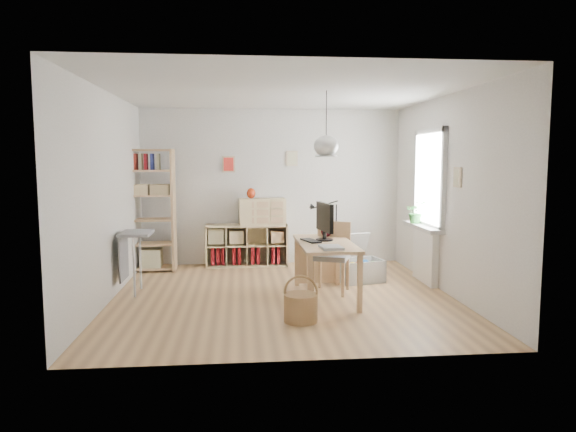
{
  "coord_description": "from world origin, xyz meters",
  "views": [
    {
      "loc": [
        -0.56,
        -6.72,
        1.82
      ],
      "look_at": [
        0.1,
        0.3,
        1.05
      ],
      "focal_mm": 32.0,
      "sensor_mm": 36.0,
      "label": 1
    }
  ],
  "objects": [
    {
      "name": "wicker_basket",
      "position": [
        0.11,
        -1.11,
        0.17
      ],
      "size": [
        0.39,
        0.38,
        0.53
      ],
      "rotation": [
        0.0,
        0.0,
        -0.14
      ],
      "color": "#A5764A",
      "rests_on": "ground"
    },
    {
      "name": "red_vase",
      "position": [
        -0.37,
        2.04,
        1.26
      ],
      "size": [
        0.15,
        0.15,
        0.18
      ],
      "primitive_type": "ellipsoid",
      "color": "#97250C",
      "rests_on": "drawer_chest"
    },
    {
      "name": "monitor",
      "position": [
        0.56,
        -0.02,
        1.03
      ],
      "size": [
        0.23,
        0.58,
        0.51
      ],
      "rotation": [
        0.0,
        0.0,
        0.15
      ],
      "color": "black",
      "rests_on": "desk"
    },
    {
      "name": "ground",
      "position": [
        0.0,
        0.0,
        0.0
      ],
      "size": [
        4.5,
        4.5,
        0.0
      ],
      "primitive_type": "plane",
      "color": "tan",
      "rests_on": "ground"
    },
    {
      "name": "chair",
      "position": [
        0.7,
        0.19,
        0.55
      ],
      "size": [
        0.61,
        0.61,
        0.96
      ],
      "rotation": [
        0.0,
        0.0,
        -0.37
      ],
      "color": "gray",
      "rests_on": "ground"
    },
    {
      "name": "window_unit",
      "position": [
        2.23,
        0.6,
        1.55
      ],
      "size": [
        0.07,
        1.16,
        1.46
      ],
      "color": "white",
      "rests_on": "ground"
    },
    {
      "name": "paper_tray",
      "position": [
        0.54,
        -0.66,
        0.77
      ],
      "size": [
        0.28,
        0.34,
        0.03
      ],
      "primitive_type": "cube",
      "rotation": [
        0.0,
        0.0,
        0.08
      ],
      "color": "silver",
      "rests_on": "desk"
    },
    {
      "name": "side_table",
      "position": [
        -2.04,
        0.35,
        0.67
      ],
      "size": [
        0.4,
        0.55,
        0.85
      ],
      "color": "gray",
      "rests_on": "ground"
    },
    {
      "name": "cube_shelf",
      "position": [
        -0.47,
        2.08,
        0.3
      ],
      "size": [
        1.4,
        0.38,
        0.72
      ],
      "color": "beige",
      "rests_on": "ground"
    },
    {
      "name": "storage_chest",
      "position": [
        1.22,
        0.78,
        0.23
      ],
      "size": [
        0.8,
        0.87,
        0.69
      ],
      "rotation": [
        0.0,
        0.0,
        0.23
      ],
      "color": "silver",
      "rests_on": "ground"
    },
    {
      "name": "drawer_chest",
      "position": [
        -0.18,
        2.04,
        0.94
      ],
      "size": [
        0.8,
        0.4,
        0.45
      ],
      "primitive_type": "cube",
      "rotation": [
        0.0,
        0.0,
        0.06
      ],
      "color": "beige",
      "rests_on": "cube_shelf"
    },
    {
      "name": "potted_plant",
      "position": [
        2.12,
        0.85,
        1.03
      ],
      "size": [
        0.37,
        0.34,
        0.34
      ],
      "primitive_type": "imported",
      "rotation": [
        0.0,
        0.0,
        -0.27
      ],
      "color": "#296E2C",
      "rests_on": "windowsill"
    },
    {
      "name": "tall_bookshelf",
      "position": [
        -2.04,
        1.8,
        1.09
      ],
      "size": [
        0.8,
        0.38,
        2.0
      ],
      "color": "tan",
      "rests_on": "ground"
    },
    {
      "name": "room_shell",
      "position": [
        0.55,
        -0.15,
        2.0
      ],
      "size": [
        4.5,
        4.5,
        4.5
      ],
      "color": "white",
      "rests_on": "ground"
    },
    {
      "name": "windowsill",
      "position": [
        2.14,
        0.6,
        0.83
      ],
      "size": [
        0.22,
        1.2,
        0.06
      ],
      "primitive_type": "cube",
      "color": "silver",
      "rests_on": "radiator"
    },
    {
      "name": "task_lamp",
      "position": [
        0.61,
        0.46,
        1.07
      ],
      "size": [
        0.44,
        0.16,
        0.46
      ],
      "color": "black",
      "rests_on": "desk"
    },
    {
      "name": "desk",
      "position": [
        0.55,
        -0.15,
        0.66
      ],
      "size": [
        0.7,
        1.5,
        0.75
      ],
      "color": "tan",
      "rests_on": "ground"
    },
    {
      "name": "yarn_ball",
      "position": [
        0.64,
        0.32,
        0.83
      ],
      "size": [
        0.15,
        0.15,
        0.15
      ],
      "primitive_type": "sphere",
      "color": "#46090F",
      "rests_on": "desk"
    },
    {
      "name": "keyboard",
      "position": [
        0.37,
        -0.08,
        0.76
      ],
      "size": [
        0.25,
        0.41,
        0.02
      ],
      "primitive_type": "cube",
      "rotation": [
        0.0,
        0.0,
        0.3
      ],
      "color": "black",
      "rests_on": "desk"
    },
    {
      "name": "radiator",
      "position": [
        2.19,
        0.6,
        0.4
      ],
      "size": [
        0.1,
        0.8,
        0.8
      ],
      "primitive_type": "cube",
      "color": "white",
      "rests_on": "ground"
    }
  ]
}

